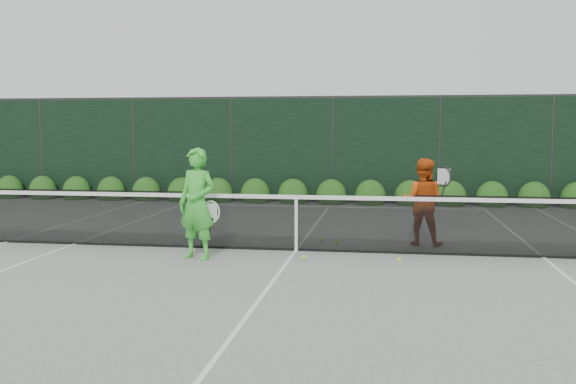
# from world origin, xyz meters

# --- Properties ---
(ground) EXTENTS (80.00, 80.00, 0.00)m
(ground) POSITION_xyz_m (0.00, 0.00, 0.00)
(ground) COLOR gray
(ground) RESTS_ON ground
(tennis_net) EXTENTS (12.90, 0.10, 1.07)m
(tennis_net) POSITION_xyz_m (-0.02, 0.00, 0.53)
(tennis_net) COLOR black
(tennis_net) RESTS_ON ground
(player_woman) EXTENTS (0.76, 0.62, 1.81)m
(player_woman) POSITION_xyz_m (-1.50, -0.91, 0.91)
(player_woman) COLOR green
(player_woman) RESTS_ON ground
(player_man) EXTENTS (0.92, 0.75, 1.59)m
(player_man) POSITION_xyz_m (2.20, 0.92, 0.80)
(player_man) COLOR #CE4C11
(player_man) RESTS_ON ground
(court_lines) EXTENTS (11.03, 23.83, 0.01)m
(court_lines) POSITION_xyz_m (0.00, 0.00, 0.01)
(court_lines) COLOR white
(court_lines) RESTS_ON ground
(windscreen_fence) EXTENTS (32.00, 21.07, 3.06)m
(windscreen_fence) POSITION_xyz_m (0.00, -2.71, 1.51)
(windscreen_fence) COLOR black
(windscreen_fence) RESTS_ON ground
(hedge_row) EXTENTS (31.66, 0.65, 0.94)m
(hedge_row) POSITION_xyz_m (-0.00, 7.15, 0.23)
(hedge_row) COLOR #1A3D10
(hedge_row) RESTS_ON ground
(tennis_balls) EXTENTS (4.27, 1.78, 0.07)m
(tennis_balls) POSITION_xyz_m (0.60, 0.25, 0.03)
(tennis_balls) COLOR #E2F536
(tennis_balls) RESTS_ON ground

